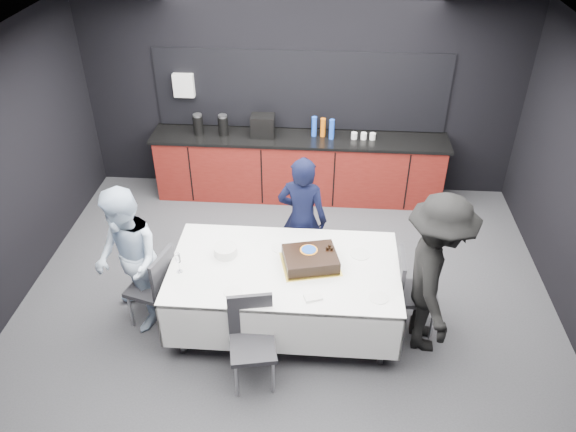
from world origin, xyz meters
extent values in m
plane|color=#3F3F43|center=(0.00, 0.00, 0.00)|extent=(6.00, 6.00, 0.00)
cube|color=white|center=(0.00, 0.00, 2.80)|extent=(6.00, 5.00, 0.04)
cube|color=black|center=(0.00, 2.50, 1.40)|extent=(6.00, 0.04, 2.80)
cube|color=black|center=(0.00, -2.50, 1.40)|extent=(6.00, 0.04, 2.80)
cube|color=black|center=(-3.00, 0.00, 1.40)|extent=(0.04, 5.00, 2.80)
cube|color=#58110D|center=(0.00, 2.20, 0.45)|extent=(4.00, 0.60, 0.90)
cube|color=black|center=(0.00, 2.20, 0.92)|extent=(4.10, 0.64, 0.04)
cube|color=black|center=(0.00, 2.48, 1.50)|extent=(4.00, 0.03, 1.10)
cube|color=white|center=(-1.60, 2.43, 1.55)|extent=(0.28, 0.12, 0.32)
cylinder|color=black|center=(-1.40, 2.20, 1.07)|extent=(0.14, 0.14, 0.26)
cylinder|color=black|center=(-1.05, 2.20, 1.07)|extent=(0.14, 0.14, 0.26)
cube|color=black|center=(-0.50, 2.20, 1.09)|extent=(0.32, 0.24, 0.30)
cylinder|color=blue|center=(0.20, 2.25, 1.08)|extent=(0.07, 0.07, 0.28)
cylinder|color=orange|center=(0.32, 2.25, 1.07)|extent=(0.07, 0.07, 0.26)
cylinder|color=blue|center=(0.44, 2.18, 1.08)|extent=(0.07, 0.07, 0.28)
cylinder|color=white|center=(0.75, 2.20, 0.98)|extent=(0.08, 0.08, 0.09)
cylinder|color=white|center=(0.88, 2.20, 0.98)|extent=(0.08, 0.08, 0.09)
cylinder|color=white|center=(1.00, 2.20, 0.98)|extent=(0.08, 0.08, 0.09)
cylinder|color=#99999E|center=(-1.40, 2.20, 1.21)|extent=(0.12, 0.12, 0.03)
cylinder|color=#99999E|center=(-1.05, 2.20, 1.21)|extent=(0.12, 0.12, 0.03)
cylinder|color=#99999E|center=(-1.00, -0.90, 0.38)|extent=(0.06, 0.06, 0.75)
cylinder|color=#99999E|center=(-1.00, 0.10, 0.38)|extent=(0.06, 0.06, 0.75)
cylinder|color=#99999E|center=(1.00, -0.90, 0.38)|extent=(0.06, 0.06, 0.75)
cylinder|color=#99999E|center=(1.00, 0.10, 0.38)|extent=(0.06, 0.06, 0.75)
cube|color=white|center=(0.00, -0.40, 0.76)|extent=(2.32, 1.32, 0.04)
cube|color=white|center=(0.00, -1.05, 0.49)|extent=(2.32, 0.02, 0.55)
cube|color=white|center=(0.00, 0.25, 0.49)|extent=(2.32, 0.02, 0.55)
cube|color=white|center=(-1.15, -0.40, 0.49)|extent=(0.02, 1.32, 0.55)
cube|color=white|center=(1.15, -0.40, 0.49)|extent=(0.02, 1.32, 0.55)
cube|color=yellow|center=(0.26, -0.36, 0.79)|extent=(0.66, 0.58, 0.01)
cube|color=black|center=(0.26, -0.36, 0.85)|extent=(0.61, 0.53, 0.12)
cube|color=black|center=(0.26, -0.36, 0.91)|extent=(0.61, 0.53, 0.01)
cylinder|color=orange|center=(0.24, -0.30, 0.92)|extent=(0.18, 0.18, 0.00)
cylinder|color=#1645AC|center=(0.24, -0.30, 0.93)|extent=(0.15, 0.15, 0.01)
sphere|color=black|center=(0.44, -0.24, 0.94)|extent=(0.04, 0.04, 0.04)
sphere|color=black|center=(0.46, -0.28, 0.94)|extent=(0.04, 0.04, 0.04)
sphere|color=black|center=(0.42, -0.28, 0.94)|extent=(0.04, 0.04, 0.04)
cylinder|color=white|center=(-0.62, -0.26, 0.83)|extent=(0.24, 0.24, 0.10)
cylinder|color=white|center=(-0.46, -0.83, 0.78)|extent=(0.18, 0.18, 0.01)
cylinder|color=white|center=(0.77, -0.16, 0.78)|extent=(0.21, 0.21, 0.01)
cylinder|color=white|center=(0.92, -0.80, 0.78)|extent=(0.19, 0.19, 0.01)
cylinder|color=white|center=(-0.07, -0.11, 0.78)|extent=(0.18, 0.18, 0.01)
cube|color=white|center=(0.31, -0.86, 0.79)|extent=(0.19, 0.15, 0.03)
cylinder|color=white|center=(-1.04, -0.56, 0.78)|extent=(0.06, 0.06, 0.00)
cylinder|color=white|center=(-1.04, -0.56, 0.84)|extent=(0.01, 0.01, 0.12)
cylinder|color=white|center=(-1.04, -0.56, 0.95)|extent=(0.05, 0.05, 0.10)
cube|color=#28282D|center=(-1.41, -0.47, 0.45)|extent=(0.52, 0.52, 0.05)
cube|color=#28282D|center=(-1.23, -0.52, 0.70)|extent=(0.16, 0.41, 0.45)
cylinder|color=#99999E|center=(-1.52, -0.26, 0.22)|extent=(0.03, 0.03, 0.44)
cylinder|color=#99999E|center=(-1.62, -0.58, 0.22)|extent=(0.03, 0.03, 0.44)
cylinder|color=#99999E|center=(-1.20, -0.35, 0.22)|extent=(0.03, 0.03, 0.44)
cylinder|color=#99999E|center=(-1.29, -0.68, 0.22)|extent=(0.03, 0.03, 0.44)
cube|color=#28282D|center=(1.37, -0.36, 0.45)|extent=(0.43, 0.43, 0.05)
cube|color=#28282D|center=(1.18, -0.35, 0.70)|extent=(0.05, 0.42, 0.45)
cylinder|color=#99999E|center=(1.54, -0.53, 0.22)|extent=(0.03, 0.03, 0.44)
cylinder|color=#99999E|center=(1.54, -0.19, 0.22)|extent=(0.03, 0.03, 0.44)
cylinder|color=#99999E|center=(1.20, -0.52, 0.22)|extent=(0.03, 0.03, 0.44)
cylinder|color=#99999E|center=(1.20, -0.18, 0.22)|extent=(0.03, 0.03, 0.44)
cube|color=#28282D|center=(-0.23, -1.21, 0.45)|extent=(0.49, 0.49, 0.05)
cube|color=#28282D|center=(-0.27, -1.02, 0.70)|extent=(0.42, 0.12, 0.45)
cylinder|color=#99999E|center=(-0.37, -1.41, 0.22)|extent=(0.03, 0.03, 0.44)
cylinder|color=#99999E|center=(-0.03, -1.34, 0.22)|extent=(0.03, 0.03, 0.44)
cylinder|color=#99999E|center=(-0.43, -1.07, 0.22)|extent=(0.03, 0.03, 0.44)
cylinder|color=#99999E|center=(-0.10, -1.01, 0.22)|extent=(0.03, 0.03, 0.44)
imported|color=black|center=(0.14, 0.42, 0.79)|extent=(0.64, 0.48, 1.58)
imported|color=silver|center=(-1.59, -0.48, 0.81)|extent=(0.96, 1.00, 1.63)
imported|color=black|center=(1.47, -0.56, 0.88)|extent=(0.69, 1.16, 1.76)
camera|label=1|loc=(0.36, -4.78, 4.39)|focal=35.00mm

